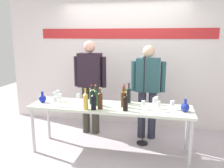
% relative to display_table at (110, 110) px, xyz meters
% --- Properties ---
extents(ground_plane, '(10.00, 10.00, 0.00)m').
position_rel_display_table_xyz_m(ground_plane, '(0.00, 0.00, -0.72)').
color(ground_plane, '#BAACB4').
extents(back_wall, '(5.05, 0.11, 3.00)m').
position_rel_display_table_xyz_m(back_wall, '(0.00, 1.36, 0.79)').
color(back_wall, white).
rests_on(back_wall, ground).
extents(display_table, '(2.51, 0.62, 0.78)m').
position_rel_display_table_xyz_m(display_table, '(0.00, 0.00, 0.00)').
color(display_table, silver).
rests_on(display_table, ground).
extents(decanter_blue_left, '(0.12, 0.12, 0.18)m').
position_rel_display_table_xyz_m(decanter_blue_left, '(-1.12, -0.04, 0.13)').
color(decanter_blue_left, '#1622B1').
rests_on(decanter_blue_left, display_table).
extents(decanter_blue_right, '(0.13, 0.13, 0.19)m').
position_rel_display_table_xyz_m(decanter_blue_right, '(1.11, -0.04, 0.13)').
color(decanter_blue_right, '#1D2D96').
rests_on(decanter_blue_right, display_table).
extents(presenter_left, '(0.62, 0.22, 1.76)m').
position_rel_display_table_xyz_m(presenter_left, '(-0.53, 0.68, 0.30)').
color(presenter_left, '#35332A').
rests_on(presenter_left, ground).
extents(presenter_right, '(0.60, 0.22, 1.69)m').
position_rel_display_table_xyz_m(presenter_right, '(0.53, 0.68, 0.25)').
color(presenter_right, '#2A2B3D').
rests_on(presenter_right, ground).
extents(wine_bottle_0, '(0.08, 0.08, 0.30)m').
position_rel_display_table_xyz_m(wine_bottle_0, '(-0.20, -0.23, 0.19)').
color(wine_bottle_0, black).
rests_on(wine_bottle_0, display_table).
extents(wine_bottle_1, '(0.08, 0.08, 0.32)m').
position_rel_display_table_xyz_m(wine_bottle_1, '(-0.31, -0.24, 0.19)').
color(wine_bottle_1, gold).
rests_on(wine_bottle_1, display_table).
extents(wine_bottle_2, '(0.07, 0.07, 0.31)m').
position_rel_display_table_xyz_m(wine_bottle_2, '(-0.31, 0.05, 0.19)').
color(wine_bottle_2, '#16301C').
rests_on(wine_bottle_2, display_table).
extents(wine_bottle_3, '(0.08, 0.08, 0.33)m').
position_rel_display_table_xyz_m(wine_bottle_3, '(-0.11, -0.17, 0.20)').
color(wine_bottle_3, '#422413').
rests_on(wine_bottle_3, display_table).
extents(wine_bottle_4, '(0.07, 0.07, 0.33)m').
position_rel_display_table_xyz_m(wine_bottle_4, '(-0.23, -0.01, 0.19)').
color(wine_bottle_4, '#1D3F27').
rests_on(wine_bottle_4, display_table).
extents(wine_bottle_5, '(0.08, 0.08, 0.32)m').
position_rel_display_table_xyz_m(wine_bottle_5, '(0.21, -0.00, 0.20)').
color(wine_bottle_5, '#502A0C').
rests_on(wine_bottle_5, display_table).
extents(wine_bottle_6, '(0.07, 0.07, 0.32)m').
position_rel_display_table_xyz_m(wine_bottle_6, '(0.20, 0.17, 0.20)').
color(wine_bottle_6, '#543811').
rests_on(wine_bottle_6, display_table).
extents(wine_bottle_7, '(0.06, 0.06, 0.33)m').
position_rel_display_table_xyz_m(wine_bottle_7, '(0.26, 0.23, 0.20)').
color(wine_bottle_7, black).
rests_on(wine_bottle_7, display_table).
extents(wine_bottle_8, '(0.07, 0.07, 0.29)m').
position_rel_display_table_xyz_m(wine_bottle_8, '(0.27, -0.18, 0.19)').
color(wine_bottle_8, black).
rests_on(wine_bottle_8, display_table).
extents(wine_glass_left_0, '(0.06, 0.06, 0.13)m').
position_rel_display_table_xyz_m(wine_glass_left_0, '(-0.56, 0.13, 0.16)').
color(wine_glass_left_0, white).
rests_on(wine_glass_left_0, display_table).
extents(wine_glass_left_1, '(0.06, 0.06, 0.16)m').
position_rel_display_table_xyz_m(wine_glass_left_1, '(-0.96, 0.07, 0.17)').
color(wine_glass_left_1, white).
rests_on(wine_glass_left_1, display_table).
extents(wine_glass_left_2, '(0.07, 0.07, 0.17)m').
position_rel_display_table_xyz_m(wine_glass_left_2, '(-0.94, 0.15, 0.18)').
color(wine_glass_left_2, white).
rests_on(wine_glass_left_2, display_table).
extents(wine_glass_left_3, '(0.07, 0.07, 0.15)m').
position_rel_display_table_xyz_m(wine_glass_left_3, '(-0.82, -0.19, 0.17)').
color(wine_glass_left_3, white).
rests_on(wine_glass_left_3, display_table).
extents(wine_glass_left_4, '(0.07, 0.07, 0.14)m').
position_rel_display_table_xyz_m(wine_glass_left_4, '(-0.85, 0.04, 0.16)').
color(wine_glass_left_4, white).
rests_on(wine_glass_left_4, display_table).
extents(wine_glass_right_0, '(0.06, 0.06, 0.15)m').
position_rel_display_table_xyz_m(wine_glass_right_0, '(0.74, -0.09, 0.17)').
color(wine_glass_right_0, white).
rests_on(wine_glass_right_0, display_table).
extents(wine_glass_right_1, '(0.07, 0.07, 0.16)m').
position_rel_display_table_xyz_m(wine_glass_right_1, '(0.68, 0.05, 0.17)').
color(wine_glass_right_1, white).
rests_on(wine_glass_right_1, display_table).
extents(wine_glass_right_2, '(0.06, 0.06, 0.13)m').
position_rel_display_table_xyz_m(wine_glass_right_2, '(0.70, 0.24, 0.15)').
color(wine_glass_right_2, white).
rests_on(wine_glass_right_2, display_table).
extents(wine_glass_right_3, '(0.06, 0.06, 0.13)m').
position_rel_display_table_xyz_m(wine_glass_right_3, '(0.94, 0.04, 0.15)').
color(wine_glass_right_3, white).
rests_on(wine_glass_right_3, display_table).
extents(wine_glass_right_4, '(0.06, 0.06, 0.13)m').
position_rel_display_table_xyz_m(wine_glass_right_4, '(0.52, -0.05, 0.15)').
color(wine_glass_right_4, white).
rests_on(wine_glass_right_4, display_table).
extents(microphone_stand, '(0.20, 0.20, 1.53)m').
position_rel_display_table_xyz_m(microphone_stand, '(0.48, 0.40, -0.20)').
color(microphone_stand, black).
rests_on(microphone_stand, ground).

